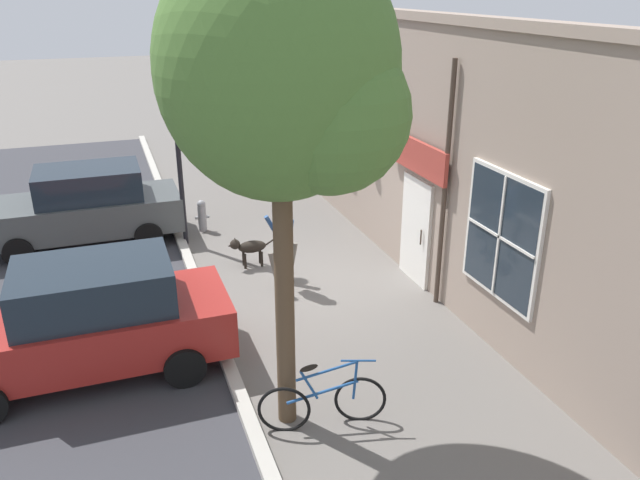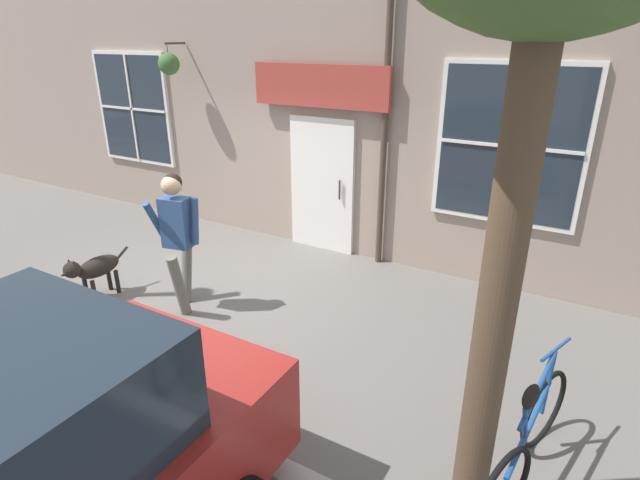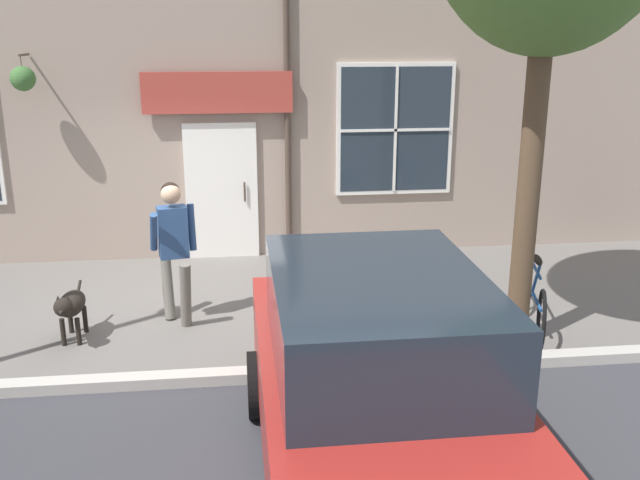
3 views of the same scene
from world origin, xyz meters
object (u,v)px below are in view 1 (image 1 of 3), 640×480
leaning_bicycle (323,401)px  parked_car_mid_block (87,320)px  dog_on_leash (249,247)px  street_tree_by_curb (291,80)px  fire_hydrant (202,215)px  pedestrian_walking (283,236)px  parked_car_nearest_curb (84,206)px  street_lamp (174,99)px

leaning_bicycle → parked_car_mid_block: 3.78m
dog_on_leash → street_tree_by_curb: street_tree_by_curb is taller
dog_on_leash → parked_car_mid_block: size_ratio=0.23×
dog_on_leash → fire_hydrant: bearing=-76.2°
pedestrian_walking → parked_car_nearest_curb: bearing=-45.8°
dog_on_leash → parked_car_mid_block: bearing=43.0°
parked_car_nearest_curb → parked_car_mid_block: same height
pedestrian_walking → leaning_bicycle: pedestrian_walking is taller
dog_on_leash → parked_car_nearest_curb: 4.08m
leaning_bicycle → street_lamp: (0.82, -7.05, 2.91)m
dog_on_leash → leaning_bicycle: bearing=87.2°
dog_on_leash → leaning_bicycle: (0.27, 5.33, -0.06)m
street_tree_by_curb → fire_hydrant: 8.56m
street_lamp → leaning_bicycle: bearing=96.6°
pedestrian_walking → leaning_bicycle: (0.67, 4.17, -0.68)m
street_lamp → parked_car_mid_block: bearing=66.1°
parked_car_nearest_curb → pedestrian_walking: bearing=134.2°
pedestrian_walking → street_tree_by_curb: street_tree_by_curb is taller
parked_car_mid_block → street_lamp: (-2.06, -4.66, 2.41)m
street_tree_by_curb → leaning_bicycle: street_tree_by_curb is taller
pedestrian_walking → parked_car_nearest_curb: size_ratio=0.41×
pedestrian_walking → street_lamp: size_ratio=0.35×
pedestrian_walking → street_lamp: 3.93m
street_tree_by_curb → leaning_bicycle: size_ratio=3.60×
dog_on_leash → parked_car_mid_block: 4.33m
parked_car_nearest_curb → parked_car_mid_block: size_ratio=1.00×
pedestrian_walking → dog_on_leash: (0.41, -1.16, -0.63)m
dog_on_leash → parked_car_mid_block: parked_car_mid_block is taller
leaning_bicycle → street_lamp: bearing=-83.4°
dog_on_leash → fire_hydrant: 2.46m
street_tree_by_curb → parked_car_nearest_curb: (2.61, -7.63, -3.66)m
dog_on_leash → street_lamp: size_ratio=0.20×
parked_car_nearest_curb → street_lamp: bearing=158.9°
leaning_bicycle → fire_hydrant: leaning_bicycle is taller
street_tree_by_curb → street_lamp: street_tree_by_curb is taller
dog_on_leash → leaning_bicycle: 5.34m
leaning_bicycle → pedestrian_walking: bearing=-99.1°
fire_hydrant → parked_car_nearest_curb: bearing=-3.1°
leaning_bicycle → parked_car_nearest_curb: 8.39m
pedestrian_walking → parked_car_nearest_curb: 5.14m
parked_car_nearest_curb → parked_car_mid_block: 5.46m
street_lamp → pedestrian_walking: bearing=117.4°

